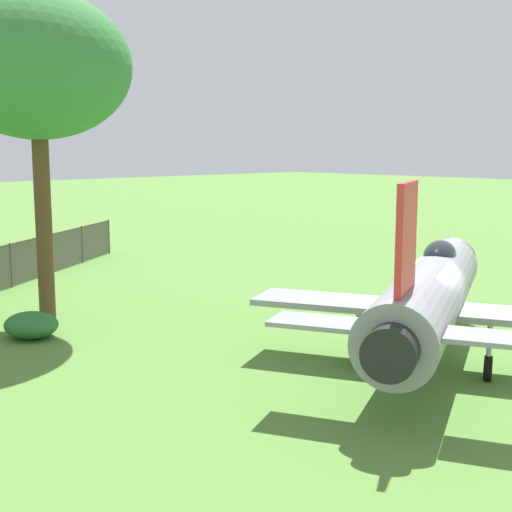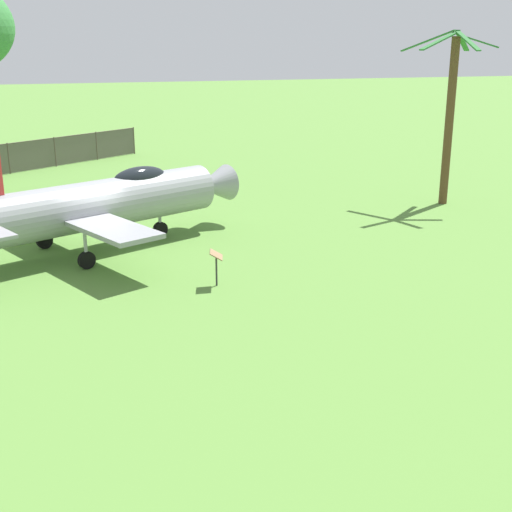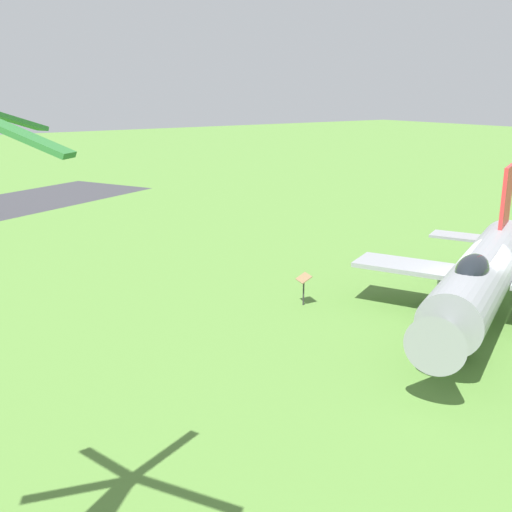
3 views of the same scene
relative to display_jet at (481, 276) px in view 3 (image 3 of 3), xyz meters
name	(u,v)px [view 3 (image 3 of 3)]	position (x,y,z in m)	size (l,w,h in m)	color
ground_plane	(478,324)	(0.17, -0.35, -1.75)	(200.00, 200.00, 0.00)	#568438
display_jet	(481,276)	(0.00, 0.00, 0.00)	(8.60, 11.63, 4.80)	gray
info_plaque	(304,282)	(4.86, 3.25, -0.90)	(0.68, 0.53, 1.14)	#333333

